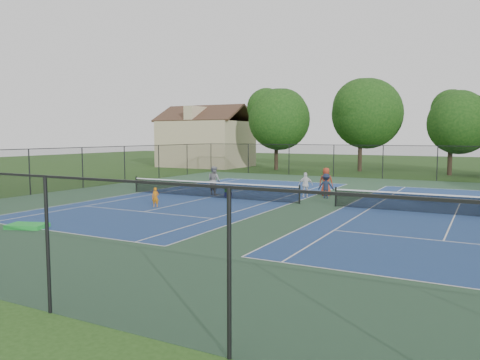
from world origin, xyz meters
The scene contains 17 objects.
ground centered at (0.00, 0.00, 0.00)m, with size 140.00×140.00×0.00m, color #234716.
court_pad centered at (0.00, 0.00, 0.00)m, with size 36.00×36.00×0.01m, color #2D5032.
tennis_court_left centered at (-7.00, 0.00, 0.10)m, with size 12.00×23.83×1.07m.
tennis_court_right centered at (7.00, 0.00, 0.10)m, with size 12.00×23.83×1.07m.
perimeter_fence centered at (0.00, 0.00, 1.60)m, with size 36.08×36.08×3.02m.
tree_back_a centered at (-13.00, 24.00, 6.04)m, with size 6.80×6.80×9.15m.
tree_back_b centered at (-4.00, 26.00, 6.60)m, with size 7.60×7.60×10.03m.
tree_back_c centered at (5.00, 25.00, 5.48)m, with size 6.00×6.00×8.40m.
clapboard_house centered at (-23.00, 25.00, 3.09)m, with size 10.80×8.10×7.65m.
child_player centered at (-7.56, -4.74, 0.53)m, with size 0.39×0.25×1.06m, color orange.
instructor centered at (-7.44, 1.21, 0.94)m, with size 0.92×0.71×1.88m, color gray.
bystander_a centered at (-1.76, 2.93, 0.78)m, with size 0.92×0.38×1.57m, color white.
bystander_b centered at (-0.45, 2.98, 0.77)m, with size 0.99×0.57×1.53m, color #182136.
bystander_c centered at (-0.85, 4.23, 0.91)m, with size 0.89×0.58×1.82m, color #9B321C.
ball_crate centered at (-6.04, 0.58, 0.16)m, with size 0.40×0.29×0.33m, color #151B93.
ball_hopper centered at (-6.04, 0.58, 0.52)m, with size 0.34×0.27×0.39m, color green.
green_tarp centered at (-8.62, -11.95, 0.09)m, with size 1.54×0.95×0.17m, color green.
Camera 1 is at (8.33, -24.79, 3.86)m, focal length 35.00 mm.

